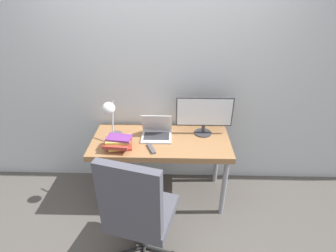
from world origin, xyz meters
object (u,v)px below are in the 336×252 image
object	(u,v)px
office_chair	(137,209)
book_stack	(118,143)
game_controller	(118,147)
monitor	(204,114)
laptop	(157,132)
desk_lamp	(110,112)

from	to	relation	value
office_chair	book_stack	xyz separation A→B (m)	(-0.25, 0.63, 0.21)
office_chair	game_controller	xyz separation A→B (m)	(-0.25, 0.63, 0.17)
monitor	game_controller	world-z (taller)	monitor
monitor	office_chair	distance (m)	1.17
laptop	desk_lamp	bearing A→B (deg)	-163.41
monitor	desk_lamp	bearing A→B (deg)	-167.37
book_stack	game_controller	size ratio (longest dim) A/B	2.07
laptop	book_stack	size ratio (longest dim) A/B	1.14
game_controller	desk_lamp	bearing A→B (deg)	124.54
book_stack	office_chair	bearing A→B (deg)	-68.32
desk_lamp	office_chair	world-z (taller)	desk_lamp
monitor	desk_lamp	world-z (taller)	desk_lamp
monitor	book_stack	bearing A→B (deg)	-159.77
laptop	game_controller	bearing A→B (deg)	-147.28
laptop	desk_lamp	xyz separation A→B (m)	(-0.43, -0.13, 0.29)
desk_lamp	office_chair	bearing A→B (deg)	-66.12
desk_lamp	office_chair	distance (m)	0.93
laptop	monitor	bearing A→B (deg)	9.05
monitor	book_stack	size ratio (longest dim) A/B	2.14
laptop	book_stack	world-z (taller)	laptop
laptop	game_controller	distance (m)	0.43
laptop	monitor	world-z (taller)	monitor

